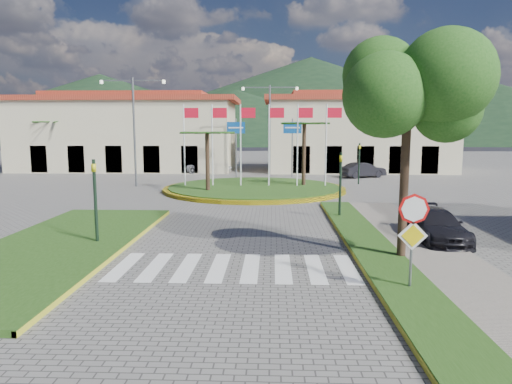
{
  "coord_description": "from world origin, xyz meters",
  "views": [
    {
      "loc": [
        1.26,
        -9.71,
        4.29
      ],
      "look_at": [
        0.62,
        8.0,
        1.83
      ],
      "focal_mm": 32.0,
      "sensor_mm": 36.0,
      "label": 1
    }
  ],
  "objects_px": {
    "white_van": "(209,166)",
    "deciduous_tree": "(408,100)",
    "roundabout_island": "(255,188)",
    "car_dark_a": "(208,166)",
    "stop_sign": "(413,226)",
    "car_dark_b": "(363,170)",
    "car_side_right": "(435,226)"
  },
  "relations": [
    {
      "from": "stop_sign",
      "to": "roundabout_island",
      "type": "bearing_deg",
      "value": 103.73
    },
    {
      "from": "deciduous_tree",
      "to": "car_dark_b",
      "type": "height_order",
      "value": "deciduous_tree"
    },
    {
      "from": "deciduous_tree",
      "to": "white_van",
      "type": "relative_size",
      "value": 1.49
    },
    {
      "from": "roundabout_island",
      "to": "car_dark_a",
      "type": "distance_m",
      "value": 14.23
    },
    {
      "from": "white_van",
      "to": "roundabout_island",
      "type": "bearing_deg",
      "value": -168.18
    },
    {
      "from": "stop_sign",
      "to": "car_side_right",
      "type": "bearing_deg",
      "value": 65.36
    },
    {
      "from": "roundabout_island",
      "to": "white_van",
      "type": "relative_size",
      "value": 2.78
    },
    {
      "from": "deciduous_tree",
      "to": "car_side_right",
      "type": "bearing_deg",
      "value": 52.77
    },
    {
      "from": "deciduous_tree",
      "to": "white_van",
      "type": "height_order",
      "value": "deciduous_tree"
    },
    {
      "from": "roundabout_island",
      "to": "white_van",
      "type": "bearing_deg",
      "value": 111.44
    },
    {
      "from": "stop_sign",
      "to": "white_van",
      "type": "xyz_separation_m",
      "value": [
        -9.91,
        32.8,
        -1.16
      ]
    },
    {
      "from": "white_van",
      "to": "car_dark_b",
      "type": "xyz_separation_m",
      "value": [
        14.34,
        -3.79,
        0.03
      ]
    },
    {
      "from": "roundabout_island",
      "to": "car_dark_a",
      "type": "bearing_deg",
      "value": 111.29
    },
    {
      "from": "stop_sign",
      "to": "deciduous_tree",
      "type": "bearing_deg",
      "value": 78.82
    },
    {
      "from": "white_van",
      "to": "car_dark_a",
      "type": "xyz_separation_m",
      "value": [
        -0.15,
        0.48,
        0.04
      ]
    },
    {
      "from": "stop_sign",
      "to": "car_dark_a",
      "type": "height_order",
      "value": "stop_sign"
    },
    {
      "from": "deciduous_tree",
      "to": "roundabout_island",
      "type": "bearing_deg",
      "value": 107.91
    },
    {
      "from": "deciduous_tree",
      "to": "stop_sign",
      "type": "bearing_deg",
      "value": -101.18
    },
    {
      "from": "roundabout_island",
      "to": "car_side_right",
      "type": "height_order",
      "value": "roundabout_island"
    },
    {
      "from": "car_dark_b",
      "to": "car_side_right",
      "type": "bearing_deg",
      "value": 152.63
    },
    {
      "from": "stop_sign",
      "to": "car_dark_b",
      "type": "xyz_separation_m",
      "value": [
        4.43,
        29.02,
        -1.12
      ]
    },
    {
      "from": "car_dark_a",
      "to": "car_dark_b",
      "type": "relative_size",
      "value": 0.98
    },
    {
      "from": "stop_sign",
      "to": "white_van",
      "type": "relative_size",
      "value": 0.58
    },
    {
      "from": "white_van",
      "to": "deciduous_tree",
      "type": "bearing_deg",
      "value": -170.17
    },
    {
      "from": "stop_sign",
      "to": "car_dark_b",
      "type": "height_order",
      "value": "stop_sign"
    },
    {
      "from": "deciduous_tree",
      "to": "car_dark_a",
      "type": "bearing_deg",
      "value": 109.41
    },
    {
      "from": "roundabout_island",
      "to": "car_dark_a",
      "type": "height_order",
      "value": "roundabout_island"
    },
    {
      "from": "roundabout_island",
      "to": "car_dark_a",
      "type": "xyz_separation_m",
      "value": [
        -5.16,
        13.25,
        0.5
      ]
    },
    {
      "from": "roundabout_island",
      "to": "car_side_right",
      "type": "xyz_separation_m",
      "value": [
        7.5,
        -14.37,
        0.44
      ]
    },
    {
      "from": "stop_sign",
      "to": "white_van",
      "type": "distance_m",
      "value": 34.29
    },
    {
      "from": "roundabout_island",
      "to": "stop_sign",
      "type": "xyz_separation_m",
      "value": [
        4.9,
        -20.04,
        1.62
      ]
    },
    {
      "from": "stop_sign",
      "to": "car_dark_b",
      "type": "distance_m",
      "value": 29.37
    }
  ]
}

